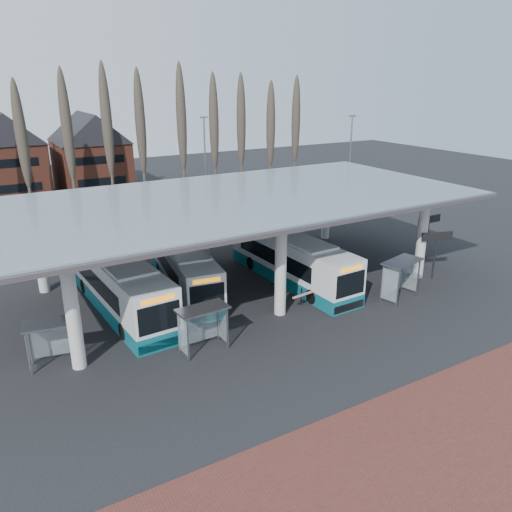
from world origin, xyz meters
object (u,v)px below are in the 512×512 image
bus_0 (119,284)px  shelter_0 (52,333)px  shelter_2 (399,271)px  bus_1 (184,267)px  bus_2 (291,260)px  shelter_1 (202,319)px

bus_0 → shelter_0: bus_0 is taller
bus_0 → shelter_0: (-4.70, -4.87, 0.09)m
bus_0 → shelter_2: 17.95m
bus_1 → bus_2: 7.57m
bus_0 → shelter_1: (2.36, -7.32, 0.17)m
bus_2 → shelter_1: 11.09m
bus_1 → shelter_1: (-2.42, -8.37, 0.34)m
shelter_0 → bus_1: bearing=42.1°
shelter_0 → shelter_1: (7.06, -2.45, 0.08)m
shelter_0 → shelter_2: shelter_2 is taller
bus_1 → bus_2: (7.09, -2.67, 0.11)m
bus_2 → bus_0: bearing=170.1°
shelter_1 → bus_0: bearing=105.3°
bus_0 → bus_2: size_ratio=1.04×
shelter_2 → bus_0: bearing=141.1°
shelter_0 → bus_2: bearing=21.3°
bus_2 → shelter_0: bearing=-171.0°
shelter_0 → shelter_1: shelter_1 is taller
bus_1 → shelter_1: 8.72m
bus_0 → shelter_2: bearing=-29.0°
bus_0 → bus_1: 4.90m
bus_1 → shelter_0: size_ratio=4.17×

